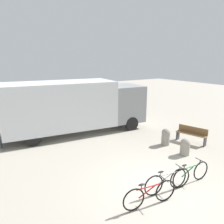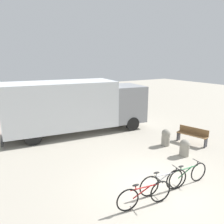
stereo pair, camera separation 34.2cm
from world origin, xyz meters
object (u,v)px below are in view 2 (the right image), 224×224
(bicycle_middle, at_px, (164,182))
(bollard_far_bench, at_px, (166,137))
(delivery_truck, at_px, (76,105))
(park_bench, at_px, (192,135))
(bollard_near_bench, at_px, (185,147))
(bicycle_far, at_px, (187,175))
(bicycle_near, at_px, (144,195))

(bicycle_middle, relative_size, bollard_far_bench, 2.11)
(delivery_truck, relative_size, bicycle_middle, 4.71)
(delivery_truck, bearing_deg, park_bench, -40.41)
(park_bench, height_order, bollard_near_bench, park_bench)
(bicycle_far, bearing_deg, delivery_truck, 103.06)
(bicycle_near, distance_m, bollard_near_bench, 4.18)
(bicycle_near, bearing_deg, delivery_truck, 92.26)
(delivery_truck, height_order, bollard_near_bench, delivery_truck)
(bicycle_near, xyz_separation_m, bicycle_far, (1.97, 0.12, 0.00))
(bicycle_far, bearing_deg, bollard_near_bench, 47.23)
(bicycle_middle, bearing_deg, delivery_truck, 99.49)
(bollard_near_bench, bearing_deg, delivery_truck, 116.92)
(delivery_truck, xyz_separation_m, bollard_far_bench, (3.02, -4.32, -1.20))
(bicycle_near, height_order, bicycle_far, same)
(bicycle_middle, xyz_separation_m, bollard_far_bench, (2.95, 2.87, 0.08))
(bollard_far_bench, bearing_deg, park_bench, -20.73)
(delivery_truck, bearing_deg, bicycle_middle, -82.02)
(bicycle_near, bearing_deg, bicycle_middle, 21.75)
(bicycle_middle, height_order, bollard_far_bench, bollard_far_bench)
(bicycle_near, distance_m, bicycle_far, 1.97)
(delivery_truck, height_order, bollard_far_bench, delivery_truck)
(delivery_truck, bearing_deg, bollard_near_bench, -55.63)
(bicycle_middle, bearing_deg, bicycle_near, -158.62)
(bicycle_near, relative_size, bollard_near_bench, 2.33)
(bicycle_middle, xyz_separation_m, bollard_near_bench, (2.80, 1.56, 0.03))
(delivery_truck, distance_m, bollard_far_bench, 5.40)
(bicycle_near, distance_m, bollard_far_bench, 5.00)
(bicycle_near, relative_size, bollard_far_bench, 2.11)
(bicycle_near, xyz_separation_m, bollard_near_bench, (3.78, 1.77, 0.03))
(bicycle_middle, distance_m, bollard_near_bench, 3.20)
(park_bench, xyz_separation_m, bollard_far_bench, (-1.36, 0.52, -0.02))
(bicycle_far, bearing_deg, bicycle_near, -171.66)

